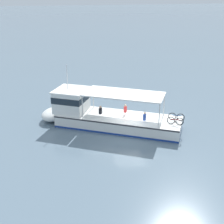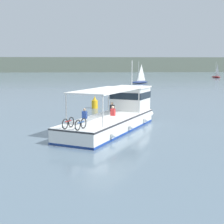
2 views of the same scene
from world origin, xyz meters
name	(u,v)px [view 1 (image 1 of 2)]	position (x,y,z in m)	size (l,w,h in m)	color
ground_plane	(130,134)	(0.00, 0.00, 0.00)	(400.00, 400.00, 0.00)	slate
ferry_main	(101,115)	(2.24, 2.04, 1.02)	(8.93, 12.59, 5.32)	white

